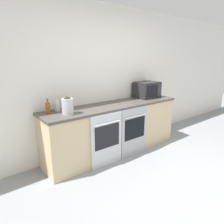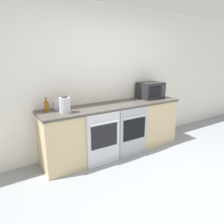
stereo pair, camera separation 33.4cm
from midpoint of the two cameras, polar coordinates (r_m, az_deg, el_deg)
ground_plane at (r=2.86m, az=19.80°, el=-22.31°), size 16.00×16.00×0.00m
wall_back at (r=3.73m, az=-5.15°, el=9.06°), size 10.00×0.06×2.60m
counter_back at (r=3.65m, az=-2.00°, el=-4.69°), size 2.63×0.63×0.91m
oven_left at (r=3.20m, az=-4.49°, el=-7.97°), size 0.59×0.06×0.86m
oven_right at (r=3.54m, az=3.69°, el=-5.60°), size 0.59×0.06×0.86m
microwave at (r=4.13m, az=7.64°, el=6.32°), size 0.48×0.37×0.32m
bottle_red at (r=3.22m, az=-15.53°, el=1.95°), size 0.08×0.08×0.21m
bottle_clear at (r=3.21m, az=-18.29°, el=1.57°), size 0.08×0.08×0.20m
bottle_amber at (r=3.13m, az=-20.78°, el=1.16°), size 0.07×0.07×0.22m
kettle at (r=2.98m, az=-15.72°, el=1.54°), size 0.17×0.17×0.24m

